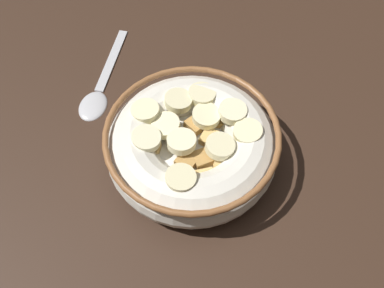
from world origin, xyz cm
name	(u,v)px	position (x,y,z in cm)	size (l,w,h in cm)	color
ground_plane	(192,165)	(0.00, 0.00, -1.00)	(97.60, 97.60, 2.00)	#332116
cereal_bowl	(192,145)	(-0.02, 0.02, 2.76)	(16.44, 16.44, 5.39)	silver
spoon	(98,92)	(-11.92, 6.27, 0.34)	(3.00, 13.76, 0.80)	#B7B7BC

